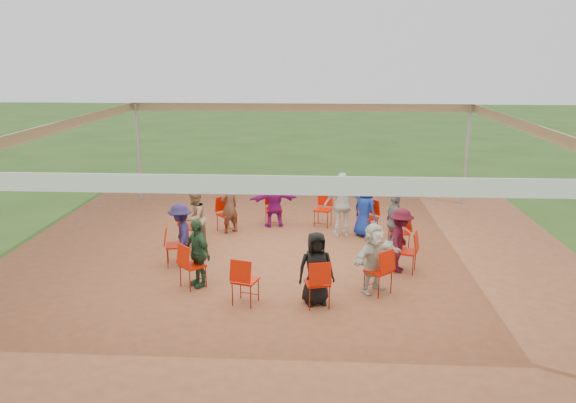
# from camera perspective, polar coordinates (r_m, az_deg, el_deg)

# --- Properties ---
(ground) EXTENTS (80.00, 80.00, 0.00)m
(ground) POSITION_cam_1_polar(r_m,az_deg,el_deg) (12.68, 0.33, -5.73)
(ground) COLOR #294B17
(ground) RESTS_ON ground
(dirt_patch) EXTENTS (13.00, 13.00, 0.00)m
(dirt_patch) POSITION_cam_1_polar(r_m,az_deg,el_deg) (12.68, 0.33, -5.71)
(dirt_patch) COLOR brown
(dirt_patch) RESTS_ON ground
(tent) EXTENTS (10.33, 10.33, 3.00)m
(tent) POSITION_cam_1_polar(r_m,az_deg,el_deg) (12.06, 0.34, 4.88)
(tent) COLOR #B2B2B7
(tent) RESTS_ON ground
(chair_0) EXTENTS (0.54, 0.53, 0.90)m
(chair_0) POSITION_cam_1_polar(r_m,az_deg,el_deg) (11.98, 11.88, -5.02)
(chair_0) COLOR #C51400
(chair_0) RESTS_ON ground
(chair_1) EXTENTS (0.53, 0.51, 0.90)m
(chair_1) POSITION_cam_1_polar(r_m,az_deg,el_deg) (13.22, 11.20, -3.10)
(chair_1) COLOR #C51400
(chair_1) RESTS_ON ground
(chair_2) EXTENTS (0.61, 0.61, 0.90)m
(chair_2) POSITION_cam_1_polar(r_m,az_deg,el_deg) (14.24, 8.08, -1.66)
(chair_2) COLOR #C51400
(chair_2) RESTS_ON ground
(chair_3) EXTENTS (0.53, 0.54, 0.90)m
(chair_3) POSITION_cam_1_polar(r_m,az_deg,el_deg) (14.84, 3.56, -0.86)
(chair_3) COLOR #C51400
(chair_3) RESTS_ON ground
(chair_4) EXTENTS (0.51, 0.53, 0.90)m
(chair_4) POSITION_cam_1_polar(r_m,az_deg,el_deg) (14.92, -1.48, -0.75)
(chair_4) COLOR #C51400
(chair_4) RESTS_ON ground
(chair_5) EXTENTS (0.61, 0.61, 0.90)m
(chair_5) POSITION_cam_1_polar(r_m,az_deg,el_deg) (14.46, -6.23, -1.34)
(chair_5) COLOR #C51400
(chair_5) RESTS_ON ground
(chair_6) EXTENTS (0.54, 0.53, 0.90)m
(chair_6) POSITION_cam_1_polar(r_m,az_deg,el_deg) (13.54, -9.85, -2.60)
(chair_6) COLOR #C51400
(chair_6) RESTS_ON ground
(chair_7) EXTENTS (0.53, 0.51, 0.90)m
(chair_7) POSITION_cam_1_polar(r_m,az_deg,el_deg) (12.34, -11.34, -4.41)
(chair_7) COLOR #C51400
(chair_7) RESTS_ON ground
(chair_8) EXTENTS (0.61, 0.61, 0.90)m
(chair_8) POSITION_cam_1_polar(r_m,az_deg,el_deg) (11.14, -9.66, -6.45)
(chair_8) COLOR #C51400
(chair_8) RESTS_ON ground
(chair_9) EXTENTS (0.53, 0.54, 0.90)m
(chair_9) POSITION_cam_1_polar(r_m,az_deg,el_deg) (10.33, -4.37, -8.03)
(chair_9) COLOR #C51400
(chair_9) RESTS_ON ground
(chair_10) EXTENTS (0.51, 0.53, 0.90)m
(chair_10) POSITION_cam_1_polar(r_m,az_deg,el_deg) (10.21, 3.00, -8.27)
(chair_10) COLOR #C51400
(chair_10) RESTS_ON ground
(chair_11) EXTENTS (0.61, 0.61, 0.90)m
(chair_11) POSITION_cam_1_polar(r_m,az_deg,el_deg) (10.86, 9.15, -7.01)
(chair_11) COLOR #C51400
(chair_11) RESTS_ON ground
(person_seated_0) EXTENTS (0.67, 0.97, 1.36)m
(person_seated_0) POSITION_cam_1_polar(r_m,az_deg,el_deg) (11.92, 11.37, -3.90)
(person_seated_0) COLOR #400B18
(person_seated_0) RESTS_ON ground
(person_seated_1) EXTENTS (0.59, 0.87, 1.36)m
(person_seated_1) POSITION_cam_1_polar(r_m,az_deg,el_deg) (13.10, 10.76, -2.15)
(person_seated_1) COLOR slate
(person_seated_1) RESTS_ON ground
(person_seated_2) EXTENTS (0.73, 0.74, 1.36)m
(person_seated_2) POSITION_cam_1_polar(r_m,az_deg,el_deg) (14.09, 7.79, -0.83)
(person_seated_2) COLOR navy
(person_seated_2) RESTS_ON ground
(person_seated_3) EXTENTS (1.34, 0.76, 1.36)m
(person_seated_3) POSITION_cam_1_polar(r_m,az_deg,el_deg) (14.74, -1.41, 0.01)
(person_seated_3) COLOR #851170
(person_seated_3) RESTS_ON ground
(person_seated_4) EXTENTS (0.58, 0.58, 1.36)m
(person_seated_4) POSITION_cam_1_polar(r_m,az_deg,el_deg) (14.30, -5.99, -0.53)
(person_seated_4) COLOR #543423
(person_seated_4) RESTS_ON ground
(person_seated_5) EXTENTS (0.55, 0.74, 1.36)m
(person_seated_5) POSITION_cam_1_polar(r_m,az_deg,el_deg) (13.41, -9.45, -1.69)
(person_seated_5) COLOR #927554
(person_seated_5) RESTS_ON ground
(person_seated_6) EXTENTS (0.63, 0.96, 1.36)m
(person_seated_6) POSITION_cam_1_polar(r_m,az_deg,el_deg) (12.26, -10.84, -3.34)
(person_seated_6) COLOR #1F1A43
(person_seated_6) RESTS_ON ground
(person_seated_7) EXTENTS (0.85, 0.86, 1.36)m
(person_seated_7) POSITION_cam_1_polar(r_m,az_deg,el_deg) (11.12, -9.18, -5.18)
(person_seated_7) COLOR #25492C
(person_seated_7) RESTS_ON ground
(person_seated_8) EXTENTS (0.73, 0.52, 1.36)m
(person_seated_8) POSITION_cam_1_polar(r_m,az_deg,el_deg) (10.23, 2.86, -6.79)
(person_seated_8) COLOR black
(person_seated_8) RESTS_ON ground
(person_seated_9) EXTENTS (1.24, 1.21, 1.36)m
(person_seated_9) POSITION_cam_1_polar(r_m,az_deg,el_deg) (10.84, 8.72, -5.68)
(person_seated_9) COLOR beige
(person_seated_9) RESTS_ON ground
(standing_person) EXTENTS (1.04, 0.69, 1.62)m
(standing_person) POSITION_cam_1_polar(r_m,az_deg,el_deg) (14.00, 5.57, -0.31)
(standing_person) COLOR silver
(standing_person) RESTS_ON ground
(cable_coil) EXTENTS (0.42, 0.42, 0.03)m
(cable_coil) POSITION_cam_1_polar(r_m,az_deg,el_deg) (12.84, 3.40, -5.39)
(cable_coil) COLOR black
(cable_coil) RESTS_ON ground
(laptop) EXTENTS (0.36, 0.40, 0.24)m
(laptop) POSITION_cam_1_polar(r_m,az_deg,el_deg) (11.95, 10.61, -4.01)
(laptop) COLOR #B7B7BC
(laptop) RESTS_ON ground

